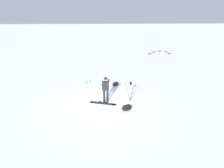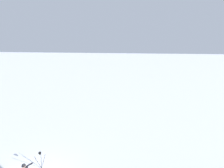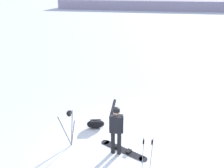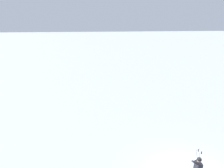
{
  "view_description": "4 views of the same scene",
  "coord_description": "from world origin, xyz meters",
  "views": [
    {
      "loc": [
        0.57,
        11.55,
        5.39
      ],
      "look_at": [
        -0.46,
        -0.02,
        1.29
      ],
      "focal_mm": 30.58,
      "sensor_mm": 36.0,
      "label": 1
    },
    {
      "loc": [
        7.36,
        6.79,
        9.02
      ],
      "look_at": [
        -0.38,
        5.47,
        7.05
      ],
      "focal_mm": 25.72,
      "sensor_mm": 36.0,
      "label": 2
    },
    {
      "loc": [
        1.72,
        -6.63,
        5.3
      ],
      "look_at": [
        -0.45,
        0.81,
        2.16
      ],
      "focal_mm": 38.96,
      "sensor_mm": 36.0,
      "label": 3
    },
    {
      "loc": [
        -7.84,
        5.47,
        8.45
      ],
      "look_at": [
        -0.39,
        4.5,
        6.02
      ],
      "focal_mm": 31.67,
      "sensor_mm": 36.0,
      "label": 4
    }
  ],
  "objects": [
    {
      "name": "snowboard",
      "position": [
        0.16,
        0.13,
        0.02
      ],
      "size": [
        1.76,
        0.81,
        0.1
      ],
      "color": "black",
      "rests_on": "ground_plane"
    },
    {
      "name": "camera_tripod",
      "position": [
        -1.71,
        -0.09,
        0.97
      ],
      "size": [
        0.69,
        0.67,
        1.36
      ],
      "color": "#262628",
      "rests_on": "ground_plane"
    },
    {
      "name": "gear_bag_small",
      "position": [
        -1.03,
        -3.26,
        0.15
      ],
      "size": [
        0.72,
        0.72,
        0.28
      ],
      "color": "black",
      "rests_on": "ground_plane"
    },
    {
      "name": "ground_plane",
      "position": [
        0.0,
        0.0,
        0.0
      ],
      "size": [
        300.0,
        300.0,
        0.0
      ],
      "primitive_type": "plane",
      "color": "white"
    },
    {
      "name": "snowboarder",
      "position": [
        -0.05,
        -0.06,
        1.09
      ],
      "size": [
        0.47,
        0.66,
        1.79
      ],
      "color": "black",
      "rests_on": "ground_plane"
    },
    {
      "name": "gear_bag_large",
      "position": [
        -1.25,
        1.24,
        0.18
      ],
      "size": [
        0.78,
        0.58,
        0.35
      ],
      "color": "black",
      "rests_on": "ground_plane"
    },
    {
      "name": "ski_poles",
      "position": [
        1.09,
        -0.84,
        0.83
      ],
      "size": [
        0.29,
        0.38,
        1.26
      ],
      "color": "gray",
      "rests_on": "ground_plane"
    }
  ]
}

